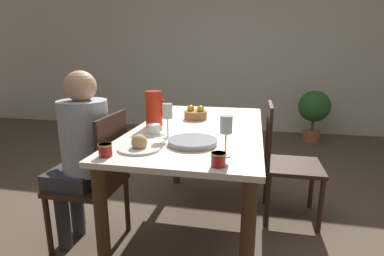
{
  "coord_description": "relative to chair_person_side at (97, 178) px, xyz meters",
  "views": [
    {
      "loc": [
        0.36,
        -1.98,
        1.27
      ],
      "look_at": [
        0.0,
        -0.24,
        0.83
      ],
      "focal_mm": 28.0,
      "sensor_mm": 36.0,
      "label": 1
    }
  ],
  "objects": [
    {
      "name": "wine_glass_water",
      "position": [
        0.48,
        0.02,
        0.45
      ],
      "size": [
        0.06,
        0.06,
        0.21
      ],
      "color": "white",
      "rests_on": "dining_table"
    },
    {
      "name": "fruit_bowl",
      "position": [
        0.54,
        0.58,
        0.34
      ],
      "size": [
        0.17,
        0.17,
        0.11
      ],
      "color": "#9E6B3D",
      "rests_on": "dining_table"
    },
    {
      "name": "wine_glass_juice",
      "position": [
        0.85,
        -0.24,
        0.44
      ],
      "size": [
        0.06,
        0.06,
        0.2
      ],
      "color": "white",
      "rests_on": "dining_table"
    },
    {
      "name": "wall_back",
      "position": [
        0.61,
        3.43,
        0.82
      ],
      "size": [
        10.0,
        0.06,
        2.6
      ],
      "color": "silver",
      "rests_on": "ground_plane"
    },
    {
      "name": "chair_opposite",
      "position": [
        1.22,
        0.63,
        0.0
      ],
      "size": [
        0.42,
        0.42,
        0.91
      ],
      "rotation": [
        0.0,
        0.0,
        -1.57
      ],
      "color": "#331E14",
      "rests_on": "ground_plane"
    },
    {
      "name": "bread_plate",
      "position": [
        0.39,
        -0.23,
        0.32
      ],
      "size": [
        0.23,
        0.23,
        0.08
      ],
      "color": "white",
      "rests_on": "dining_table"
    },
    {
      "name": "jam_jar_amber",
      "position": [
        0.27,
        -0.36,
        0.33
      ],
      "size": [
        0.07,
        0.07,
        0.06
      ],
      "color": "#A81E1E",
      "rests_on": "dining_table"
    },
    {
      "name": "ground_plane",
      "position": [
        0.61,
        0.33,
        -0.48
      ],
      "size": [
        20.0,
        20.0,
        0.0
      ],
      "primitive_type": "plane",
      "color": "brown"
    },
    {
      "name": "chair_person_side",
      "position": [
        0.0,
        0.0,
        0.0
      ],
      "size": [
        0.42,
        0.42,
        0.91
      ],
      "rotation": [
        0.0,
        0.0,
        1.57
      ],
      "color": "#331E14",
      "rests_on": "ground_plane"
    },
    {
      "name": "red_pitcher",
      "position": [
        0.31,
        0.28,
        0.42
      ],
      "size": [
        0.14,
        0.11,
        0.25
      ],
      "color": "red",
      "rests_on": "dining_table"
    },
    {
      "name": "dining_table",
      "position": [
        0.61,
        0.33,
        0.18
      ],
      "size": [
        0.85,
        1.6,
        0.78
      ],
      "color": "silver",
      "rests_on": "ground_plane"
    },
    {
      "name": "person_seated",
      "position": [
        -0.09,
        -0.01,
        0.21
      ],
      "size": [
        0.39,
        0.41,
        1.18
      ],
      "rotation": [
        0.0,
        0.0,
        1.57
      ],
      "color": "#33333D",
      "rests_on": "ground_plane"
    },
    {
      "name": "potted_plant",
      "position": [
        1.84,
        2.91,
        0.01
      ],
      "size": [
        0.45,
        0.45,
        0.76
      ],
      "color": "#A8603D",
      "rests_on": "ground_plane"
    },
    {
      "name": "jam_jar_red",
      "position": [
        0.83,
        -0.38,
        0.33
      ],
      "size": [
        0.07,
        0.07,
        0.06
      ],
      "color": "#A81E1E",
      "rests_on": "dining_table"
    },
    {
      "name": "teacup_near_person",
      "position": [
        0.37,
        0.08,
        0.32
      ],
      "size": [
        0.14,
        0.14,
        0.06
      ],
      "color": "white",
      "rests_on": "dining_table"
    },
    {
      "name": "serving_tray",
      "position": [
        0.65,
        -0.08,
        0.31
      ],
      "size": [
        0.28,
        0.28,
        0.03
      ],
      "color": "#9E9EA3",
      "rests_on": "dining_table"
    }
  ]
}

